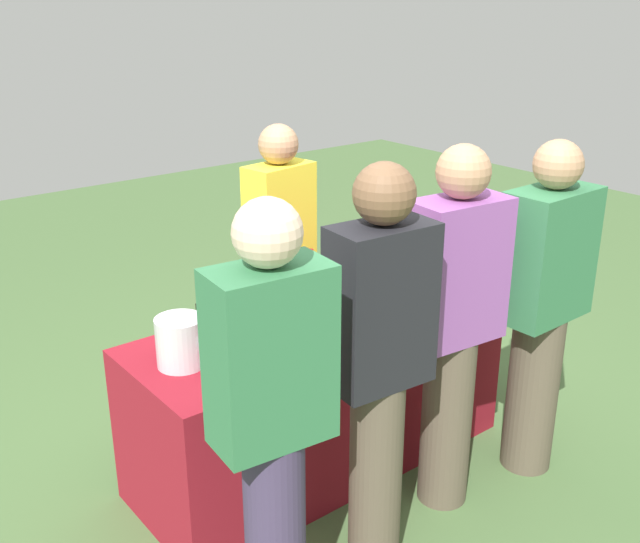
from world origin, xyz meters
TOP-DOWN VIEW (x-y plane):
  - ground_plane at (0.00, 0.00)m, footprint 12.00×12.00m
  - tasting_table at (0.00, 0.00)m, footprint 1.83×0.71m
  - wine_bottle_0 at (-0.56, 0.08)m, footprint 0.07×0.07m
  - wine_bottle_1 at (-0.36, 0.14)m, footprint 0.08×0.08m
  - wine_bottle_2 at (-0.01, 0.07)m, footprint 0.07×0.07m
  - wine_bottle_3 at (0.52, 0.18)m, footprint 0.07×0.07m
  - wine_bottle_4 at (0.68, 0.08)m, footprint 0.08×0.08m
  - wine_glass_0 at (-0.62, -0.09)m, footprint 0.06×0.06m
  - wine_glass_1 at (0.37, -0.06)m, footprint 0.06×0.06m
  - wine_glass_2 at (0.49, -0.17)m, footprint 0.07×0.07m
  - ice_bucket at (-0.71, 0.02)m, footprint 0.20×0.20m
  - server_pouring at (0.23, 0.63)m, footprint 0.39×0.25m
  - guest_0 at (-0.78, -0.72)m, footprint 0.41×0.26m
  - guest_1 at (-0.26, -0.68)m, footprint 0.40×0.24m
  - guest_2 at (0.26, -0.58)m, footprint 0.43×0.27m
  - guest_3 at (0.78, -0.66)m, footprint 0.44×0.25m

SIDE VIEW (x-z plane):
  - ground_plane at x=0.00m, z-range 0.00..0.00m
  - tasting_table at x=0.00m, z-range 0.00..0.75m
  - wine_glass_1 at x=0.37m, z-range 0.78..0.90m
  - wine_glass_0 at x=-0.62m, z-range 0.78..0.91m
  - server_pouring at x=0.23m, z-range 0.07..1.63m
  - wine_glass_2 at x=0.49m, z-range 0.78..0.93m
  - ice_bucket at x=-0.71m, z-range 0.75..0.96m
  - guest_3 at x=0.78m, z-range 0.06..1.67m
  - wine_bottle_3 at x=0.52m, z-range 0.71..1.01m
  - wine_bottle_0 at x=-0.56m, z-range 0.71..1.02m
  - wine_bottle_1 at x=-0.36m, z-range 0.71..1.02m
  - wine_bottle_4 at x=0.68m, z-range 0.71..1.04m
  - wine_bottle_2 at x=-0.01m, z-range 0.71..1.05m
  - guest_0 at x=-0.78m, z-range 0.07..1.70m
  - guest_2 at x=0.26m, z-range 0.07..1.71m
  - guest_1 at x=-0.26m, z-range 0.08..1.74m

